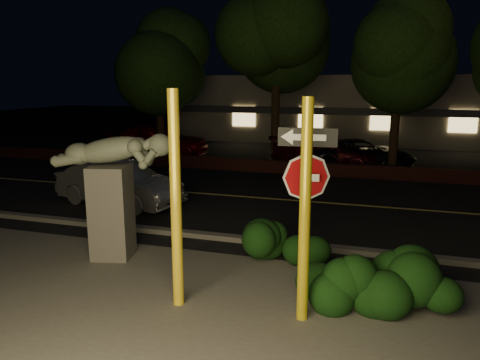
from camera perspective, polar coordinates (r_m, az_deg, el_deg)
name	(u,v)px	position (r m, az deg, el deg)	size (l,w,h in m)	color
ground	(321,182)	(17.49, 9.82, -0.27)	(90.00, 90.00, 0.00)	black
patio	(220,331)	(7.32, -2.49, -17.88)	(14.00, 6.00, 0.02)	#4C4944
road	(308,202)	(14.60, 8.23, -2.64)	(80.00, 8.00, 0.01)	black
lane_marking	(308,201)	(14.59, 8.23, -2.59)	(80.00, 0.12, 0.01)	#CBB851
curb	(278,243)	(10.72, 4.65, -7.65)	(80.00, 0.25, 0.12)	#4C4944
brick_wall	(326,169)	(18.70, 10.39, 1.28)	(40.00, 0.35, 0.50)	#3F1714
parking_lot	(340,154)	(24.34, 12.05, 3.08)	(40.00, 12.00, 0.01)	black
building	(353,107)	(32.07, 13.61, 8.68)	(22.00, 10.20, 4.00)	#706B59
tree_far_a	(158,43)	(22.47, -10.01, 16.09)	(4.60, 4.60, 7.43)	black
tree_far_b	(277,23)	(20.84, 4.51, 18.54)	(5.20, 5.20, 8.41)	black
tree_far_c	(401,28)	(19.87, 19.08, 17.14)	(4.80, 4.80, 7.84)	black
yellow_pole_left	(176,202)	(7.51, -7.82, -2.63)	(0.18, 0.18, 3.55)	yellow
yellow_pole_right	(305,213)	(7.04, 7.91, -4.06)	(0.17, 0.17, 3.44)	gold
signpost	(306,178)	(7.94, 8.08, 0.28)	(0.98, 0.13, 2.90)	black
sculpture	(112,182)	(9.93, -15.32, -0.26)	(2.46, 1.17, 2.63)	#4C4944
hedge_center	(288,241)	(9.57, 5.84, -7.47)	(1.83, 0.86, 0.95)	black
hedge_right	(351,277)	(7.91, 13.40, -11.45)	(1.68, 0.90, 1.10)	black
hedge_far_right	(409,278)	(8.27, 19.91, -11.14)	(1.46, 0.91, 1.02)	black
silver_sedan	(119,184)	(14.39, -14.52, -0.42)	(1.40, 4.02, 1.33)	#A4A5A9
parked_car_red	(158,140)	(23.31, -9.95, 4.84)	(1.97, 4.90, 1.67)	#6B0408
parked_car_darkred	(326,152)	(20.46, 10.42, 3.42)	(1.91, 4.70, 1.36)	#420B12
parked_car_dark	(362,154)	(20.68, 14.69, 3.12)	(2.04, 4.43, 1.23)	black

